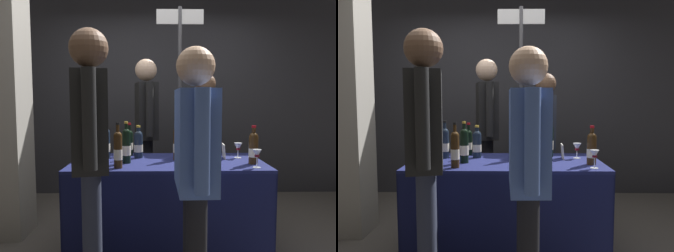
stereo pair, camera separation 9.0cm
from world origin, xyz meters
The scene contains 21 objects.
ground_plane centered at (0.00, 0.00, 0.00)m, with size 12.00×12.00×0.00m, color #514C47.
back_partition centered at (0.00, 1.79, 1.50)m, with size 7.08×0.12×3.00m, color #2D2D33.
concrete_pillar centered at (-1.55, 0.37, 1.78)m, with size 0.39×0.39×3.56m, color gray.
tasting_table centered at (0.00, 0.00, 0.55)m, with size 1.62×0.78×0.79m.
featured_wine_bottle centered at (-0.35, -0.08, 0.94)m, with size 0.07×0.07×0.35m.
display_bottle_0 centered at (-0.55, 0.13, 0.93)m, with size 0.07×0.07×0.34m.
display_bottle_1 centered at (-0.26, 0.15, 0.92)m, with size 0.08×0.08×0.29m.
display_bottle_2 centered at (-0.39, -0.28, 0.94)m, with size 0.07×0.07×0.35m.
display_bottle_3 centered at (0.69, -0.14, 0.93)m, with size 0.08×0.08×0.31m.
display_bottle_4 centered at (0.08, 0.04, 0.94)m, with size 0.08×0.08×0.34m.
display_bottle_5 centered at (-0.36, 0.28, 0.92)m, with size 0.07×0.07×0.31m.
display_bottle_6 centered at (0.40, 0.21, 0.95)m, with size 0.07×0.07×0.35m.
wine_glass_near_vendor centered at (0.63, 0.13, 0.89)m, with size 0.07×0.07×0.14m.
wine_glass_mid centered at (0.68, -0.28, 0.90)m, with size 0.07×0.07×0.14m.
flower_vase centered at (0.26, -0.22, 0.90)m, with size 0.11×0.11×0.37m.
brochure_stand centered at (0.50, 0.11, 0.86)m, with size 0.14×0.01×0.13m, color silver.
vendor_presenter centered at (0.41, 0.69, 0.96)m, with size 0.25×0.62×1.59m.
vendor_assistant centered at (-0.23, 0.88, 1.07)m, with size 0.29×0.61×1.76m.
taster_foreground_right centered at (0.14, -0.88, 0.97)m, with size 0.22×0.62×1.62m.
taster_foreground_left centered at (-0.50, -0.70, 1.06)m, with size 0.28×0.54×1.76m.
booth_signpost centered at (0.16, 1.11, 1.46)m, with size 0.55×0.04×2.39m.
Camera 2 is at (0.04, -2.70, 1.32)m, focal length 34.15 mm.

